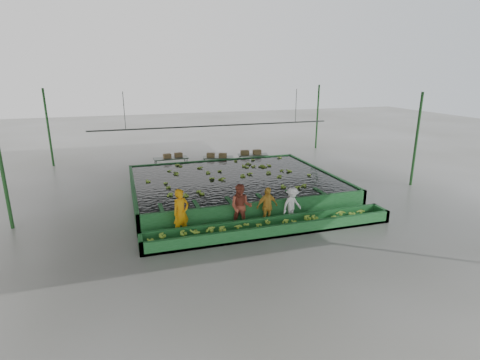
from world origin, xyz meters
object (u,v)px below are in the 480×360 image
object	(u,v)px
packing_table_left	(171,165)
flotation_tank	(234,185)
worker_c	(267,206)
box_stack_mid	(217,157)
worker_d	(292,205)
packing_table_right	(253,161)
worker_a	(181,213)
sorting_trough	(272,227)
packing_table_mid	(218,164)
box_stack_left	(173,157)
worker_b	(241,207)
box_stack_right	(251,154)

from	to	relation	value
packing_table_left	flotation_tank	bearing A→B (deg)	-64.12
worker_c	box_stack_mid	world-z (taller)	worker_c
worker_d	packing_table_right	bearing A→B (deg)	60.87
worker_a	sorting_trough	bearing A→B (deg)	-37.94
sorting_trough	worker_d	world-z (taller)	worker_d
packing_table_mid	box_stack_left	distance (m)	2.83
sorting_trough	box_stack_mid	distance (m)	9.80
worker_b	box_stack_right	bearing A→B (deg)	93.39
worker_b	packing_table_right	distance (m)	9.87
packing_table_mid	packing_table_right	xyz separation A→B (m)	(2.34, 0.07, 0.00)
flotation_tank	box_stack_mid	xyz separation A→B (m)	(0.29, 4.68, 0.41)
packing_table_mid	packing_table_right	distance (m)	2.34
flotation_tank	box_stack_mid	world-z (taller)	box_stack_mid
worker_b	worker_a	bearing A→B (deg)	-155.08
sorting_trough	packing_table_left	xyz separation A→B (m)	(-2.49, 10.24, 0.22)
box_stack_right	packing_table_mid	bearing A→B (deg)	-178.22
worker_d	box_stack_right	size ratio (longest dim) A/B	1.14
box_stack_left	box_stack_mid	distance (m)	2.69
worker_b	worker_d	bearing A→B (deg)	24.92
flotation_tank	box_stack_right	bearing A→B (deg)	61.75
flotation_tank	worker_a	distance (m)	5.48
flotation_tank	worker_b	bearing A→B (deg)	-103.20
packing_table_left	packing_table_right	world-z (taller)	packing_table_left
packing_table_mid	box_stack_right	bearing A→B (deg)	1.78
worker_d	worker_a	bearing A→B (deg)	160.46
flotation_tank	box_stack_left	world-z (taller)	box_stack_left
box_stack_mid	box_stack_right	distance (m)	2.31
worker_b	box_stack_right	size ratio (longest dim) A/B	1.40
box_stack_left	box_stack_right	xyz separation A→B (m)	(4.95, -0.35, -0.07)
worker_a	packing_table_mid	size ratio (longest dim) A/B	0.99
worker_d	worker_c	bearing A→B (deg)	160.46
packing_table_left	box_stack_mid	xyz separation A→B (m)	(2.78, -0.46, 0.39)
packing_table_right	sorting_trough	bearing A→B (deg)	-105.40
worker_b	box_stack_left	distance (m)	9.57
packing_table_right	worker_d	bearing A→B (deg)	-99.59
worker_d	packing_table_mid	world-z (taller)	worker_d
worker_a	packing_table_right	xyz separation A→B (m)	(6.10, 9.12, -0.50)
sorting_trough	worker_b	world-z (taller)	worker_b
sorting_trough	packing_table_mid	size ratio (longest dim) A/B	5.29
packing_table_right	box_stack_mid	size ratio (longest dim) A/B	1.54
sorting_trough	packing_table_right	size ratio (longest dim) A/B	5.29
worker_a	box_stack_right	distance (m)	10.89
packing_table_right	box_stack_left	world-z (taller)	box_stack_left
flotation_tank	worker_c	world-z (taller)	worker_c
flotation_tank	sorting_trough	size ratio (longest dim) A/B	1.00
worker_b	box_stack_right	xyz separation A→B (m)	(3.60, 9.12, -0.05)
box_stack_mid	box_stack_right	world-z (taller)	box_stack_right
packing_table_mid	worker_b	bearing A→B (deg)	-98.82
worker_b	packing_table_left	world-z (taller)	worker_b
packing_table_mid	box_stack_mid	distance (m)	0.45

